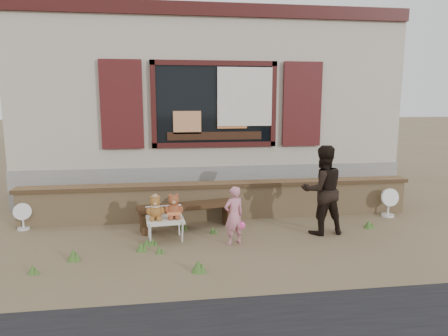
{
  "coord_description": "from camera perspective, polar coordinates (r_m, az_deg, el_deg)",
  "views": [
    {
      "loc": [
        -0.92,
        -6.01,
        2.15
      ],
      "look_at": [
        0.0,
        0.6,
        1.0
      ],
      "focal_mm": 32.0,
      "sensor_mm": 36.0,
      "label": 1
    }
  ],
  "objects": [
    {
      "name": "ground",
      "position": [
        6.45,
        0.75,
        -9.7
      ],
      "size": [
        80.0,
        80.0,
        0.0
      ],
      "primitive_type": "plane",
      "color": "brown",
      "rests_on": "ground"
    },
    {
      "name": "shopfront",
      "position": [
        10.54,
        -2.95,
        8.94
      ],
      "size": [
        8.04,
        5.13,
        4.0
      ],
      "color": "#A59785",
      "rests_on": "ground"
    },
    {
      "name": "brick_wall",
      "position": [
        7.3,
        -0.43,
        -4.57
      ],
      "size": [
        7.1,
        0.36,
        0.67
      ],
      "color": "tan",
      "rests_on": "ground"
    },
    {
      "name": "bench",
      "position": [
        6.76,
        -5.3,
        -6.08
      ],
      "size": [
        1.69,
        0.65,
        0.42
      ],
      "rotation": [
        0.0,
        0.0,
        0.19
      ],
      "color": "#352112",
      "rests_on": "ground"
    },
    {
      "name": "folding_chair",
      "position": [
        6.26,
        -8.43,
        -7.4
      ],
      "size": [
        0.61,
        0.55,
        0.35
      ],
      "rotation": [
        0.0,
        0.0,
        0.09
      ],
      "color": "silver",
      "rests_on": "ground"
    },
    {
      "name": "teddy_bear_left",
      "position": [
        6.19,
        -9.78,
        -5.51
      ],
      "size": [
        0.3,
        0.26,
        0.38
      ],
      "primitive_type": null,
      "rotation": [
        0.0,
        0.0,
        0.09
      ],
      "color": "brown",
      "rests_on": "folding_chair"
    },
    {
      "name": "teddy_bear_right",
      "position": [
        6.21,
        -7.19,
        -5.33
      ],
      "size": [
        0.31,
        0.27,
        0.39
      ],
      "primitive_type": null,
      "rotation": [
        0.0,
        0.0,
        0.09
      ],
      "color": "brown",
      "rests_on": "folding_chair"
    },
    {
      "name": "child",
      "position": [
        5.99,
        1.42,
        -6.79
      ],
      "size": [
        0.38,
        0.32,
        0.89
      ],
      "primitive_type": "imported",
      "rotation": [
        0.0,
        0.0,
        3.51
      ],
      "color": "pink",
      "rests_on": "ground"
    },
    {
      "name": "adult",
      "position": [
        6.58,
        13.86,
        -3.06
      ],
      "size": [
        0.75,
        0.6,
        1.44
      ],
      "primitive_type": "imported",
      "rotation": [
        0.0,
        0.0,
        3.23
      ],
      "color": "black",
      "rests_on": "ground"
    },
    {
      "name": "fan_left",
      "position": [
        7.49,
        -26.82,
        -6.16
      ],
      "size": [
        0.3,
        0.19,
        0.46
      ],
      "rotation": [
        0.0,
        0.0,
        0.35
      ],
      "color": "silver",
      "rests_on": "ground"
    },
    {
      "name": "fan_right",
      "position": [
        8.02,
        22.45,
        -4.55
      ],
      "size": [
        0.33,
        0.23,
        0.54
      ],
      "rotation": [
        0.0,
        0.0,
        -0.0
      ],
      "color": "silver",
      "rests_on": "ground"
    },
    {
      "name": "grass_tufts",
      "position": [
        5.86,
        -6.44,
        -11.1
      ],
      "size": [
        5.2,
        1.83,
        0.16
      ],
      "color": "#3F6227",
      "rests_on": "ground"
    }
  ]
}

